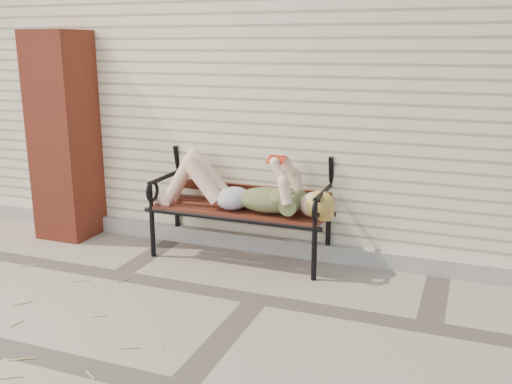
% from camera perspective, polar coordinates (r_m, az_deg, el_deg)
% --- Properties ---
extents(ground, '(80.00, 80.00, 0.00)m').
position_cam_1_polar(ground, '(4.39, 0.17, -10.64)').
color(ground, gray).
rests_on(ground, ground).
extents(house_wall, '(8.00, 4.00, 3.00)m').
position_cam_1_polar(house_wall, '(6.87, 9.33, 11.30)').
color(house_wall, beige).
rests_on(house_wall, ground).
extents(foundation_strip, '(8.00, 0.10, 0.15)m').
position_cam_1_polar(foundation_strip, '(5.21, 4.00, -5.62)').
color(foundation_strip, '#ACA59B').
rests_on(foundation_strip, ground).
extents(brick_pillar, '(0.50, 0.50, 2.00)m').
position_cam_1_polar(brick_pillar, '(5.87, -18.60, 5.30)').
color(brick_pillar, '#9C3723').
rests_on(brick_pillar, ground).
extents(garden_bench, '(1.71, 0.68, 1.11)m').
position_cam_1_polar(garden_bench, '(5.07, -1.25, 0.31)').
color(garden_bench, black).
rests_on(garden_bench, ground).
extents(reading_woman, '(1.61, 0.37, 0.51)m').
position_cam_1_polar(reading_woman, '(4.94, -1.69, 0.35)').
color(reading_woman, '#092F43').
rests_on(reading_woman, ground).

